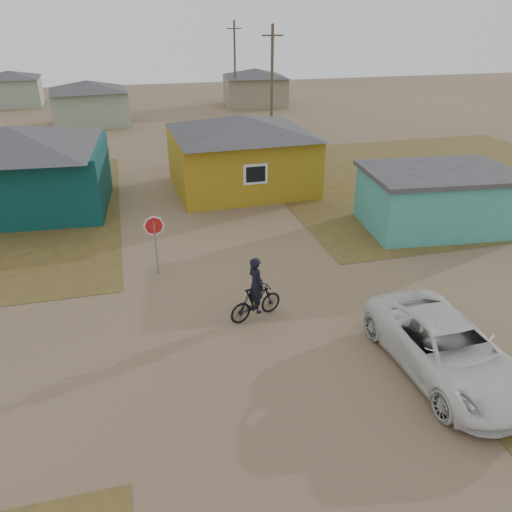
% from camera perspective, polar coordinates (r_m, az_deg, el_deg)
% --- Properties ---
extents(ground, '(120.00, 120.00, 0.00)m').
position_cam_1_polar(ground, '(14.73, 1.30, -9.74)').
color(ground, '#7F6649').
extents(grass_ne, '(20.00, 18.00, 0.00)m').
position_cam_1_polar(grass_ne, '(31.20, 20.07, 8.46)').
color(grass_ne, brown).
rests_on(grass_ne, ground).
extents(house_teal, '(8.93, 7.08, 4.00)m').
position_cam_1_polar(house_teal, '(26.33, -25.77, 9.06)').
color(house_teal, '#093534').
rests_on(house_teal, ground).
extents(house_yellow, '(7.72, 6.76, 3.90)m').
position_cam_1_polar(house_yellow, '(26.95, -1.71, 11.85)').
color(house_yellow, '#A48219').
rests_on(house_yellow, ground).
extents(shed_turquoise, '(6.71, 4.93, 2.60)m').
position_cam_1_polar(shed_turquoise, '(23.26, 19.92, 6.18)').
color(shed_turquoise, teal).
rests_on(shed_turquoise, ground).
extents(house_pale_west, '(7.04, 6.15, 3.60)m').
position_cam_1_polar(house_pale_west, '(46.05, -18.56, 16.35)').
color(house_pale_west, '#93A089').
rests_on(house_pale_west, ground).
extents(house_beige_east, '(6.95, 6.05, 3.60)m').
position_cam_1_polar(house_beige_east, '(53.60, -0.11, 18.81)').
color(house_beige_east, gray).
rests_on(house_beige_east, ground).
extents(house_pale_north, '(6.28, 5.81, 3.40)m').
position_cam_1_polar(house_pale_north, '(58.85, -26.17, 16.87)').
color(house_pale_north, '#93A089').
rests_on(house_pale_north, ground).
extents(utility_pole_near, '(1.40, 0.20, 8.00)m').
position_cam_1_polar(utility_pole_near, '(35.17, 1.83, 18.73)').
color(utility_pole_near, brown).
rests_on(utility_pole_near, ground).
extents(utility_pole_far, '(1.40, 0.20, 8.00)m').
position_cam_1_polar(utility_pole_far, '(50.84, -2.43, 20.98)').
color(utility_pole_far, brown).
rests_on(utility_pole_far, ground).
extents(stop_sign, '(0.71, 0.29, 2.28)m').
position_cam_1_polar(stop_sign, '(17.91, -11.53, 2.76)').
color(stop_sign, gray).
rests_on(stop_sign, ground).
extents(cyclist, '(1.91, 1.09, 2.08)m').
position_cam_1_polar(cyclist, '(15.38, -0.01, -4.66)').
color(cyclist, black).
rests_on(cyclist, ground).
extents(vehicle, '(2.60, 5.36, 1.47)m').
position_cam_1_polar(vehicle, '(14.12, 21.04, -9.87)').
color(vehicle, white).
rests_on(vehicle, ground).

